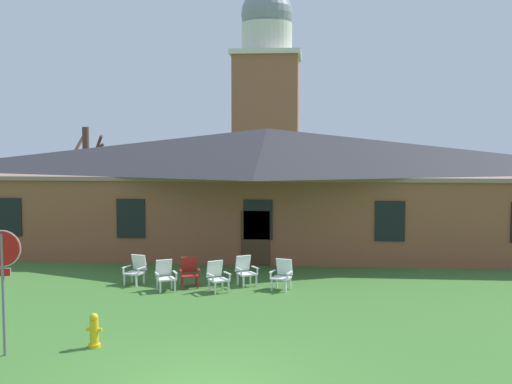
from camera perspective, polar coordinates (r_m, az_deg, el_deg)
brick_building at (r=28.72m, az=1.01°, el=0.56°), size 25.50×10.40×5.31m
dome_tower at (r=48.42m, az=0.97°, el=8.12°), size 5.18×5.18×17.15m
stop_sign at (r=14.82m, az=-21.92°, el=-6.28°), size 0.80×0.15×2.77m
lawn_chair_by_porch at (r=21.34m, az=-10.76°, el=-6.84°), size 0.75×0.81×0.96m
lawn_chair_near_door at (r=20.31m, az=-8.21°, el=-7.39°), size 0.81×0.85×0.96m
lawn_chair_left_end at (r=20.71m, az=-6.04°, el=-7.14°), size 0.75×0.80×0.96m
lawn_chair_middle at (r=19.97m, az=-3.53°, el=-7.55°), size 0.85×0.87×0.96m
lawn_chair_right_end at (r=20.83m, az=-0.97°, el=-7.04°), size 0.84×0.86×0.96m
lawn_chair_far_side at (r=20.25m, az=2.40°, el=-7.38°), size 0.75×0.80×0.96m
bare_tree_beside_building at (r=34.76m, az=-15.01°, el=1.59°), size 1.88×1.46×5.50m
fire_hydrant at (r=15.16m, az=-14.40°, el=-12.06°), size 0.36×0.28×0.79m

